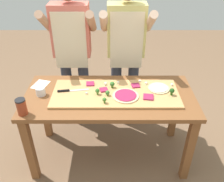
{
  "coord_description": "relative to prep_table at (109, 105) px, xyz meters",
  "views": [
    {
      "loc": [
        0.02,
        -1.85,
        2.04
      ],
      "look_at": [
        0.03,
        -0.02,
        0.84
      ],
      "focal_mm": 38.85,
      "sensor_mm": 36.0,
      "label": 1
    }
  ],
  "objects": [
    {
      "name": "broccoli_floret_front_right",
      "position": [
        0.56,
        -0.03,
        0.18
      ],
      "size": [
        0.05,
        0.05,
        0.07
      ],
      "color": "#2C5915",
      "rests_on": "cutting_board"
    },
    {
      "name": "ground_plane",
      "position": [
        0.0,
        0.0,
        -0.66
      ],
      "size": [
        8.0,
        8.0,
        0.0
      ],
      "primitive_type": "plane",
      "color": "brown"
    },
    {
      "name": "cheese_crumble_d",
      "position": [
        0.6,
        0.13,
        0.14
      ],
      "size": [
        0.02,
        0.02,
        0.02
      ],
      "primitive_type": "cube",
      "rotation": [
        0.0,
        0.0,
        0.35
      ],
      "color": "white",
      "rests_on": "cutting_board"
    },
    {
      "name": "cheese_crumble_a",
      "position": [
        0.3,
        0.2,
        0.14
      ],
      "size": [
        0.02,
        0.02,
        0.02
      ],
      "primitive_type": "cube",
      "rotation": [
        0.0,
        0.0,
        0.27
      ],
      "color": "white",
      "rests_on": "cutting_board"
    },
    {
      "name": "pizza_slice_far_right",
      "position": [
        0.35,
        -0.07,
        0.14
      ],
      "size": [
        0.1,
        0.1,
        0.01
      ],
      "primitive_type": "cube",
      "rotation": [
        0.0,
        0.0,
        -0.13
      ],
      "color": "#9E234C",
      "rests_on": "cutting_board"
    },
    {
      "name": "cheese_crumble_e",
      "position": [
        0.08,
        0.17,
        0.15
      ],
      "size": [
        0.02,
        0.02,
        0.02
      ],
      "primitive_type": "cube",
      "rotation": [
        0.0,
        0.0,
        1.52
      ],
      "color": "white",
      "rests_on": "cutting_board"
    },
    {
      "name": "recipe_note",
      "position": [
        -0.68,
        0.18,
        0.11
      ],
      "size": [
        0.17,
        0.2,
        0.0
      ],
      "primitive_type": "cube",
      "rotation": [
        0.0,
        0.0,
        -0.27
      ],
      "color": "white",
      "rests_on": "prep_table"
    },
    {
      "name": "cook_right",
      "position": [
        0.17,
        0.61,
        0.33
      ],
      "size": [
        0.54,
        0.39,
        1.67
      ],
      "color": "#333847",
      "rests_on": "ground"
    },
    {
      "name": "broccoli_floret_back_mid",
      "position": [
        -0.04,
        -0.16,
        0.17
      ],
      "size": [
        0.04,
        0.04,
        0.05
      ],
      "color": "#487A23",
      "rests_on": "cutting_board"
    },
    {
      "name": "pizza_slice_near_left",
      "position": [
        -0.05,
        0.05,
        0.14
      ],
      "size": [
        0.09,
        0.09,
        0.01
      ],
      "primitive_type": "cube",
      "rotation": [
        0.0,
        0.0,
        0.25
      ],
      "color": "#9E234C",
      "rests_on": "cutting_board"
    },
    {
      "name": "broccoli_floret_center_right",
      "position": [
        0.03,
        0.1,
        0.17
      ],
      "size": [
        0.05,
        0.05,
        0.06
      ],
      "color": "#3F7220",
      "rests_on": "cutting_board"
    },
    {
      "name": "cutting_board",
      "position": [
        0.06,
        0.01,
        0.12
      ],
      "size": [
        1.16,
        0.46,
        0.02
      ],
      "primitive_type": "cube",
      "color": "tan",
      "rests_on": "prep_table"
    },
    {
      "name": "cheese_crumble_c",
      "position": [
        0.36,
        0.15,
        0.15
      ],
      "size": [
        0.03,
        0.03,
        0.02
      ],
      "primitive_type": "cube",
      "rotation": [
        0.0,
        0.0,
        0.4
      ],
      "color": "white",
      "rests_on": "cutting_board"
    },
    {
      "name": "pizza_whole_beet_magenta",
      "position": [
        0.15,
        -0.05,
        0.14
      ],
      "size": [
        0.24,
        0.24,
        0.02
      ],
      "color": "beige",
      "rests_on": "cutting_board"
    },
    {
      "name": "broccoli_floret_front_mid",
      "position": [
        -0.02,
        -0.04,
        0.16
      ],
      "size": [
        0.04,
        0.04,
        0.05
      ],
      "color": "#487A23",
      "rests_on": "cutting_board"
    },
    {
      "name": "pizza_slice_far_left",
      "position": [
        -0.19,
        0.15,
        0.14
      ],
      "size": [
        0.08,
        0.08,
        0.01
      ],
      "primitive_type": "cube",
      "rotation": [
        0.0,
        0.0,
        0.08
      ],
      "color": "#9E234C",
      "rests_on": "cutting_board"
    },
    {
      "name": "prep_table",
      "position": [
        0.0,
        0.0,
        0.0
      ],
      "size": [
        1.58,
        0.72,
        0.78
      ],
      "color": "brown",
      "rests_on": "ground"
    },
    {
      "name": "sauce_jar",
      "position": [
        -0.71,
        -0.28,
        0.19
      ],
      "size": [
        0.08,
        0.08,
        0.14
      ],
      "color": "#99381E",
      "rests_on": "prep_table"
    },
    {
      "name": "cook_left",
      "position": [
        -0.41,
        0.61,
        0.33
      ],
      "size": [
        0.54,
        0.39,
        1.67
      ],
      "color": "#333847",
      "rests_on": "ground"
    },
    {
      "name": "flour_cup",
      "position": [
        -0.63,
        0.0,
        0.15
      ],
      "size": [
        0.09,
        0.09,
        0.08
      ],
      "color": "white",
      "rests_on": "prep_table"
    },
    {
      "name": "cheese_crumble_b",
      "position": [
        -0.21,
        -0.02,
        0.14
      ],
      "size": [
        0.02,
        0.02,
        0.02
      ],
      "primitive_type": "cube",
      "rotation": [
        0.0,
        0.0,
        1.2
      ],
      "color": "white",
      "rests_on": "cutting_board"
    },
    {
      "name": "cheese_crumble_f",
      "position": [
        -0.04,
        0.14,
        0.15
      ],
      "size": [
        0.03,
        0.03,
        0.02
      ],
      "primitive_type": "cube",
      "rotation": [
        0.0,
        0.0,
        0.56
      ],
      "color": "white",
      "rests_on": "cutting_board"
    },
    {
      "name": "pizza_whole_white_garlic",
      "position": [
        0.47,
        0.07,
        0.14
      ],
      "size": [
        0.2,
        0.2,
        0.02
      ],
      "color": "beige",
      "rests_on": "cutting_board"
    },
    {
      "name": "broccoli_floret_back_right",
      "position": [
        -0.11,
        -0.02,
        0.17
      ],
      "size": [
        0.04,
        0.04,
        0.06
      ],
      "color": "#3F7220",
      "rests_on": "cutting_board"
    },
    {
      "name": "chefs_knife",
      "position": [
        -0.38,
        0.03,
        0.14
      ],
      "size": [
        0.29,
        0.07,
        0.02
      ],
      "color": "#B7BABF",
      "rests_on": "cutting_board"
    },
    {
      "name": "pizza_slice_center",
      "position": [
        0.25,
        0.12,
        0.14
      ],
      "size": [
        0.09,
        0.09,
        0.01
      ],
      "primitive_type": "cube",
      "rotation": [
        0.0,
        0.0,
        0.16
      ],
      "color": "#9E234C",
      "rests_on": "cutting_board"
    }
  ]
}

